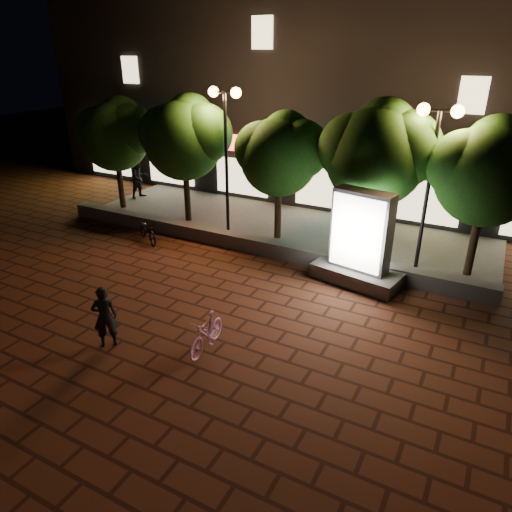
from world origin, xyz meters
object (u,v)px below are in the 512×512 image
Objects in this scene: street_lamp_left at (225,124)px; scooter_pink at (206,333)px; tree_right at (379,151)px; ad_kiosk at (360,246)px; tree_mid at (281,152)px; scooter_parked at (147,230)px; tree_far_right at (491,169)px; tree_far_left at (116,132)px; street_lamp_right at (435,146)px; rider at (105,317)px; tree_left at (185,135)px; pedestrian at (139,178)px.

street_lamp_left is 3.51× the size of scooter_pink.
ad_kiosk is (0.22, -1.96, -2.43)m from tree_right.
scooter_parked is (-4.14, -2.46, -2.79)m from tree_mid.
scooter_pink is at bearing -125.82° from tree_far_right.
ad_kiosk is (11.02, -1.96, -2.15)m from tree_far_left.
tree_right is at bearing 170.90° from street_lamp_right.
tree_far_left reaches higher than scooter_pink.
scooter_pink is (-1.86, -7.01, -3.12)m from tree_right.
rider is at bearing -125.28° from ad_kiosk.
tree_far_left is 1.64× the size of ad_kiosk.
street_lamp_right is 3.10× the size of scooter_parked.
tree_far_right is at bearing -0.00° from tree_left.
tree_far_left is 0.91× the size of tree_right.
street_lamp_left is (5.45, -0.26, 0.74)m from tree_far_left.
tree_right is at bearing 180.00° from tree_far_right.
tree_far_left is 0.89× the size of street_lamp_left.
tree_far_right is at bearing -0.00° from tree_right.
rider is at bearing -126.37° from street_lamp_right.
ad_kiosk reaches higher than scooter_parked.
pedestrian is at bearing 174.31° from tree_far_right.
street_lamp_right is at bearing -170.39° from tree_far_right.
rider is at bearing -95.17° from tree_mid.
rider is (3.28, -7.96, -2.67)m from tree_left.
tree_far_right is (14.00, 0.00, 0.08)m from tree_far_left.
street_lamp_right reaches higher than tree_left.
scooter_parked is at bearing -161.68° from tree_right.
tree_right reaches higher than ad_kiosk.
rider is at bearing -49.59° from tree_far_left.
scooter_parked is (-9.08, -2.20, -3.47)m from street_lamp_right.
tree_mid is 0.95× the size of tree_far_right.
tree_mid is 8.36m from rider.
street_lamp_left reaches higher than street_lamp_right.
scooter_parked is at bearing -166.96° from tree_far_right.
street_lamp_left reaches higher than rider.
tree_mid is 1.59× the size of ad_kiosk.
tree_far_left is at bearing 177.24° from street_lamp_left.
street_lamp_right is 3.37× the size of scooter_pink.
tree_far_left is at bearing 83.76° from scooter_parked.
street_lamp_left is 8.40m from scooter_pink.
pedestrian is (-3.82, 1.43, -2.44)m from tree_left.
ad_kiosk is 1.92× the size of scooter_pink.
street_lamp_left is at bearing -178.24° from tree_far_right.
tree_left reaches higher than tree_far_right.
scooter_pink is at bearing -104.87° from tree_right.
rider is at bearing -159.87° from scooter_pink.
street_lamp_left reaches higher than scooter_parked.
tree_right is 9.35m from rider.
rider is at bearing -116.82° from tree_right.
tree_far_left is at bearing -180.00° from tree_far_right.
rider reaches higher than scooter_parked.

